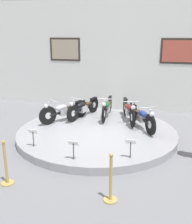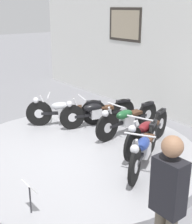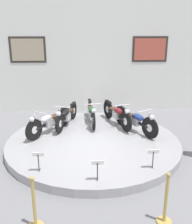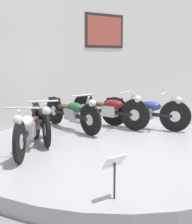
{
  "view_description": "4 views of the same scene",
  "coord_description": "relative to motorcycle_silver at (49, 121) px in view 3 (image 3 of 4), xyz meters",
  "views": [
    {
      "loc": [
        2.06,
        -7.6,
        3.14
      ],
      "look_at": [
        -0.01,
        -0.07,
        0.83
      ],
      "focal_mm": 42.0,
      "sensor_mm": 36.0,
      "label": 1
    },
    {
      "loc": [
        4.89,
        -3.3,
        3.05
      ],
      "look_at": [
        0.18,
        0.34,
        1.02
      ],
      "focal_mm": 50.0,
      "sensor_mm": 36.0,
      "label": 2
    },
    {
      "loc": [
        -0.28,
        -7.07,
        3.4
      ],
      "look_at": [
        0.09,
        0.25,
        0.98
      ],
      "focal_mm": 42.0,
      "sensor_mm": 36.0,
      "label": 3
    },
    {
      "loc": [
        -3.35,
        -4.25,
        1.79
      ],
      "look_at": [
        -0.14,
        0.29,
        0.78
      ],
      "focal_mm": 50.0,
      "sensor_mm": 36.0,
      "label": 4
    }
  ],
  "objects": [
    {
      "name": "stanchion_post_left_of_entry",
      "position": [
        0.2,
        -3.78,
        -0.26
      ],
      "size": [
        0.28,
        0.28,
        1.02
      ],
      "color": "tan",
      "rests_on": "ground_plane"
    },
    {
      "name": "stanchion_post_right_of_entry",
      "position": [
        2.5,
        -3.78,
        -0.26
      ],
      "size": [
        0.28,
        0.28,
        1.02
      ],
      "color": "tan",
      "rests_on": "ground_plane"
    },
    {
      "name": "motorcycle_silver",
      "position": [
        0.0,
        0.0,
        0.0
      ],
      "size": [
        1.18,
        1.67,
        0.8
      ],
      "color": "black",
      "rests_on": "display_platform"
    },
    {
      "name": "info_placard_front_left",
      "position": [
        0.03,
        -2.27,
        -0.02
      ],
      "size": [
        0.26,
        0.11,
        0.51
      ],
      "color": "#333338",
      "rests_on": "display_platform"
    },
    {
      "name": "motorcycle_black",
      "position": [
        0.51,
        0.6,
        -0.01
      ],
      "size": [
        0.69,
        1.9,
        0.78
      ],
      "color": "black",
      "rests_on": "display_platform"
    },
    {
      "name": "info_placard_front_centre",
      "position": [
        1.35,
        -2.72,
        -0.02
      ],
      "size": [
        0.26,
        0.11,
        0.51
      ],
      "color": "#333338",
      "rests_on": "display_platform"
    },
    {
      "name": "info_placard_front_right",
      "position": [
        2.67,
        -2.27,
        -0.02
      ],
      "size": [
        0.26,
        0.11,
        0.51
      ],
      "color": "#333338",
      "rests_on": "display_platform"
    },
    {
      "name": "display_platform",
      "position": [
        1.35,
        -0.55,
        -0.5
      ],
      "size": [
        5.03,
        5.03,
        0.22
      ],
      "primitive_type": "cylinder",
      "color": "#99999E",
      "rests_on": "ground_plane"
    },
    {
      "name": "motorcycle_green",
      "position": [
        1.35,
        0.84,
        -0.0
      ],
      "size": [
        0.54,
        1.99,
        0.79
      ],
      "color": "black",
      "rests_on": "display_platform"
    },
    {
      "name": "motorcycle_blue",
      "position": [
        2.7,
        -0.0,
        0.0
      ],
      "size": [
        1.05,
        1.76,
        0.8
      ],
      "color": "black",
      "rests_on": "display_platform"
    },
    {
      "name": "motorcycle_maroon",
      "position": [
        2.19,
        0.61,
        0.01
      ],
      "size": [
        0.75,
        1.93,
        0.81
      ],
      "color": "black",
      "rests_on": "display_platform"
    },
    {
      "name": "ground_plane",
      "position": [
        1.35,
        -0.55,
        -0.6
      ],
      "size": [
        60.0,
        60.0,
        0.0
      ],
      "primitive_type": "plane",
      "color": "slate"
    },
    {
      "name": "back_wall",
      "position": [
        1.35,
        3.01,
        1.68
      ],
      "size": [
        14.0,
        0.22,
        4.57
      ],
      "color": "silver",
      "rests_on": "ground_plane"
    }
  ]
}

